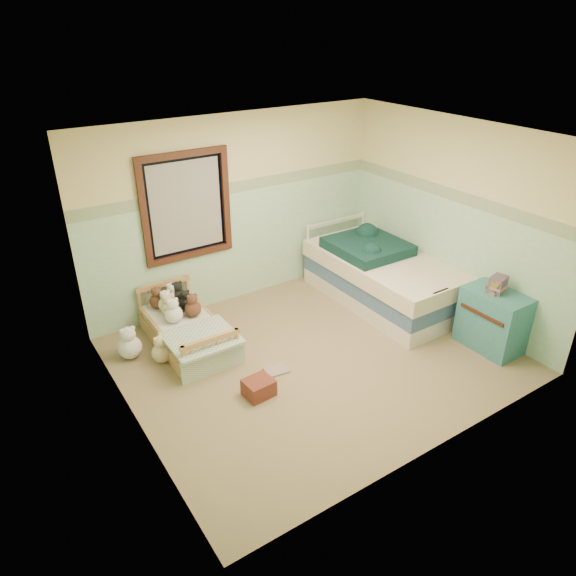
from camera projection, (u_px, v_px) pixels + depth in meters
floor at (314, 356)px, 6.16m from camera, size 4.20×3.60×0.02m
ceiling at (320, 137)px, 4.99m from camera, size 4.20×3.60×0.02m
wall_back at (236, 211)px, 6.91m from camera, size 4.20×0.04×2.50m
wall_front at (448, 335)px, 4.24m from camera, size 4.20×0.04×2.50m
wall_left at (121, 313)px, 4.56m from camera, size 0.04×3.60×2.50m
wall_right at (452, 220)px, 6.60m from camera, size 0.04×3.60×2.50m
wainscot_mint at (238, 246)px, 7.13m from camera, size 4.20×0.01×1.50m
border_strip at (236, 187)px, 6.75m from camera, size 4.20×0.01×0.15m
window_frame at (187, 207)px, 6.45m from camera, size 1.16×0.06×1.36m
window_blinds at (186, 207)px, 6.46m from camera, size 0.92×0.01×1.12m
toddler_bed_frame at (188, 337)px, 6.34m from camera, size 0.70×1.41×0.18m
toddler_mattress at (186, 326)px, 6.27m from camera, size 0.64×1.35×0.12m
patchwork_quilt at (202, 338)px, 5.91m from camera, size 0.77×0.70×0.03m
plush_bed_brown at (158, 301)px, 6.50m from camera, size 0.20×0.20×0.20m
plush_bed_white at (173, 297)px, 6.60m from camera, size 0.20×0.20×0.20m
plush_bed_tan at (168, 308)px, 6.36m from camera, size 0.18×0.18×0.18m
plush_bed_dark at (186, 303)px, 6.48m from camera, size 0.18×0.18×0.18m
plush_floor_cream at (130, 347)px, 6.07m from camera, size 0.27×0.27×0.27m
plush_floor_tan at (162, 353)px, 6.01m from camera, size 0.23×0.23×0.23m
twin_bed_frame at (381, 294)px, 7.28m from camera, size 1.09×2.17×0.22m
twin_boxspring at (383, 280)px, 7.17m from camera, size 1.09×2.17×0.22m
twin_mattress at (384, 265)px, 7.07m from camera, size 1.13×2.22×0.22m
teal_blanket at (368, 246)px, 7.19m from camera, size 0.93×0.99×0.14m
dresser at (493, 320)px, 6.17m from camera, size 0.45×0.72×0.72m
book_stack at (498, 284)px, 5.98m from camera, size 0.23×0.19×0.20m
red_pillow at (259, 388)px, 5.49m from camera, size 0.31×0.28×0.18m
floor_book at (277, 370)px, 5.89m from camera, size 0.28×0.23×0.02m
extra_plush_0 at (166, 304)px, 6.43m from camera, size 0.19×0.19×0.19m
extra_plush_1 at (178, 296)px, 6.60m from camera, size 0.21×0.21×0.21m
extra_plush_2 at (193, 309)px, 6.33m from camera, size 0.20×0.20×0.20m
extra_plush_3 at (176, 311)px, 6.32m from camera, size 0.16×0.16×0.16m
extra_plush_4 at (174, 314)px, 6.20m from camera, size 0.21×0.21×0.21m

